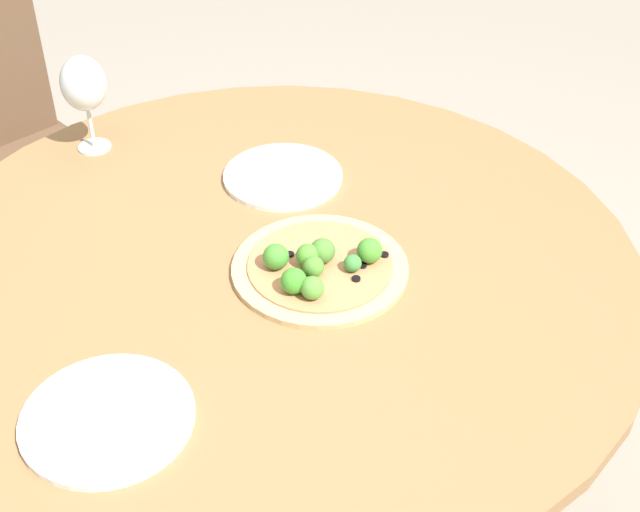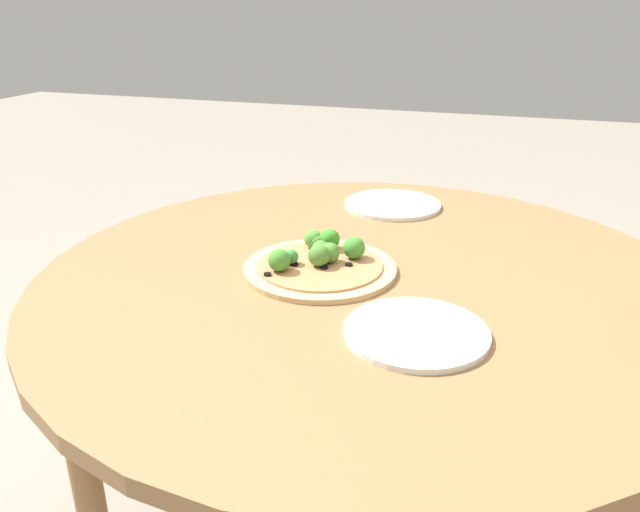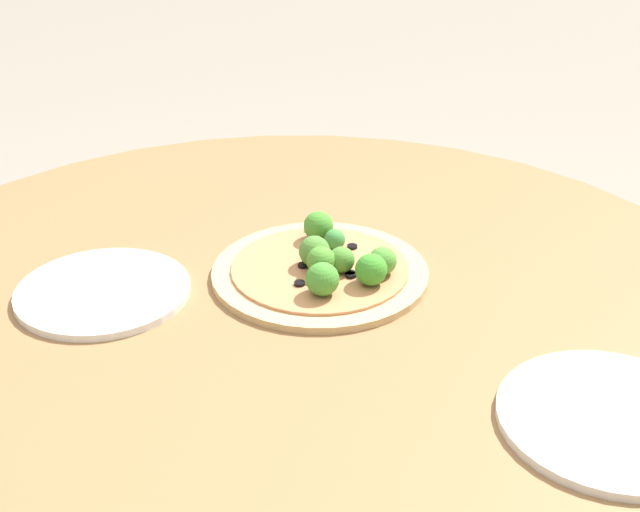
# 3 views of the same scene
# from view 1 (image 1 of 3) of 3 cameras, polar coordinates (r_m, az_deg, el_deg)

# --- Properties ---
(dining_table) EXTENTS (1.22, 1.22, 0.71)m
(dining_table) POSITION_cam_1_polar(r_m,az_deg,el_deg) (1.51, -3.10, -2.02)
(dining_table) COLOR olive
(dining_table) RESTS_ON ground_plane
(chair) EXTENTS (0.47, 0.47, 0.92)m
(chair) POSITION_cam_1_polar(r_m,az_deg,el_deg) (2.28, -19.37, 6.35)
(chair) COLOR brown
(chair) RESTS_ON ground_plane
(pizza) EXTENTS (0.29, 0.29, 0.06)m
(pizza) POSITION_cam_1_polar(r_m,az_deg,el_deg) (1.42, -0.09, -0.67)
(pizza) COLOR tan
(pizza) RESTS_ON dining_table
(wine_glass) EXTENTS (0.09, 0.09, 0.19)m
(wine_glass) POSITION_cam_1_polar(r_m,az_deg,el_deg) (1.74, -14.90, 10.53)
(wine_glass) COLOR silver
(wine_glass) RESTS_ON dining_table
(plate_near) EXTENTS (0.22, 0.22, 0.01)m
(plate_near) POSITION_cam_1_polar(r_m,az_deg,el_deg) (1.66, -2.39, 5.13)
(plate_near) COLOR white
(plate_near) RESTS_ON dining_table
(plate_far) EXTENTS (0.23, 0.23, 0.01)m
(plate_far) POSITION_cam_1_polar(r_m,az_deg,el_deg) (1.24, -13.44, -10.05)
(plate_far) COLOR white
(plate_far) RESTS_ON dining_table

